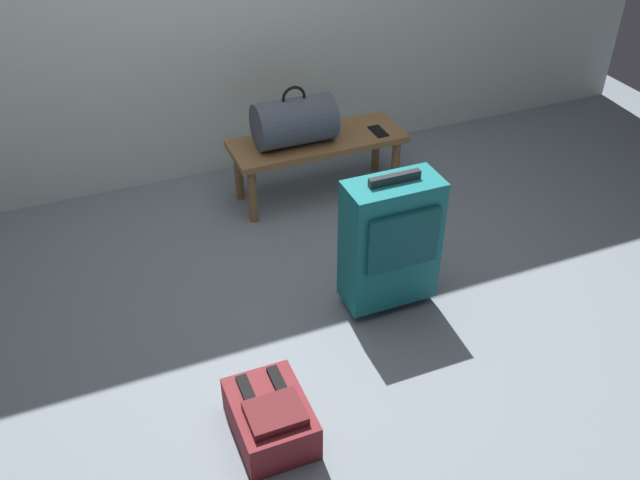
{
  "coord_description": "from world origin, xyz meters",
  "views": [
    {
      "loc": [
        -0.86,
        -2.2,
        2.19
      ],
      "look_at": [
        0.15,
        0.29,
        0.25
      ],
      "focal_mm": 38.8,
      "sensor_mm": 36.0,
      "label": 1
    }
  ],
  "objects_px": {
    "duffel_bag_slate": "(294,121)",
    "cell_phone": "(378,131)",
    "suitcase_upright_teal": "(391,241)",
    "backpack_maroon": "(271,417)",
    "bench": "(318,147)"
  },
  "relations": [
    {
      "from": "bench",
      "to": "suitcase_upright_teal",
      "type": "relative_size",
      "value": 1.41
    },
    {
      "from": "duffel_bag_slate",
      "to": "backpack_maroon",
      "type": "relative_size",
      "value": 1.16
    },
    {
      "from": "cell_phone",
      "to": "backpack_maroon",
      "type": "relative_size",
      "value": 0.38
    },
    {
      "from": "bench",
      "to": "suitcase_upright_teal",
      "type": "bearing_deg",
      "value": -93.61
    },
    {
      "from": "cell_phone",
      "to": "suitcase_upright_teal",
      "type": "distance_m",
      "value": 1.07
    },
    {
      "from": "bench",
      "to": "suitcase_upright_teal",
      "type": "xyz_separation_m",
      "value": [
        -0.07,
        -1.04,
        0.05
      ]
    },
    {
      "from": "cell_phone",
      "to": "suitcase_upright_teal",
      "type": "xyz_separation_m",
      "value": [
        -0.42,
        -0.98,
        -0.01
      ]
    },
    {
      "from": "duffel_bag_slate",
      "to": "cell_phone",
      "type": "height_order",
      "value": "duffel_bag_slate"
    },
    {
      "from": "cell_phone",
      "to": "duffel_bag_slate",
      "type": "bearing_deg",
      "value": 173.47
    },
    {
      "from": "duffel_bag_slate",
      "to": "backpack_maroon",
      "type": "xyz_separation_m",
      "value": [
        -0.69,
        -1.57,
        -0.4
      ]
    },
    {
      "from": "cell_phone",
      "to": "suitcase_upright_teal",
      "type": "height_order",
      "value": "suitcase_upright_teal"
    },
    {
      "from": "cell_phone",
      "to": "backpack_maroon",
      "type": "distance_m",
      "value": 1.94
    },
    {
      "from": "suitcase_upright_teal",
      "to": "backpack_maroon",
      "type": "relative_size",
      "value": 1.86
    },
    {
      "from": "cell_phone",
      "to": "backpack_maroon",
      "type": "height_order",
      "value": "cell_phone"
    },
    {
      "from": "suitcase_upright_teal",
      "to": "cell_phone",
      "type": "bearing_deg",
      "value": 66.9
    }
  ]
}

